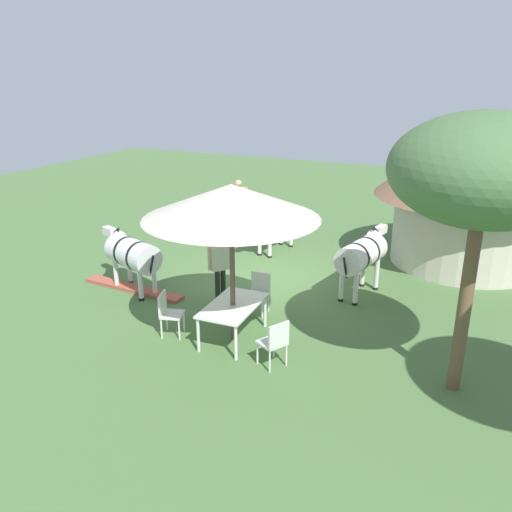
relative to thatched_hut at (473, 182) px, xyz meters
The scene contains 14 objects.
ground_plane 6.03m from the thatched_hut, 53.20° to the right, with size 36.00×36.00×0.00m, color #4A6D3B.
thatched_hut is the anchor object (origin of this frame).
shade_umbrella 7.56m from the thatched_hut, 29.82° to the right, with size 3.29×3.29×3.12m.
patio_dining_table 7.71m from the thatched_hut, 29.82° to the right, with size 1.60×0.96×0.74m.
patio_chair_near_lawn 6.69m from the thatched_hut, 36.00° to the right, with size 0.44×0.46×0.90m.
patio_chair_near_hut 8.74m from the thatched_hut, 35.74° to the right, with size 0.55×0.54×0.90m.
patio_chair_west_end 7.82m from the thatched_hut, 19.87° to the right, with size 0.59×0.58×0.90m.
guest_beside_umbrella 7.15m from the thatched_hut, 43.13° to the right, with size 0.48×0.42×1.62m.
standing_watcher 7.03m from the thatched_hut, 89.82° to the right, with size 0.46×0.51×1.74m.
zebra_nearest_camera 5.41m from the thatched_hut, 75.46° to the right, with size 2.22×0.88×1.51m.
zebra_by_umbrella 4.10m from the thatched_hut, 31.19° to the right, with size 2.12×0.94×1.55m.
zebra_toward_hut 8.98m from the thatched_hut, 52.18° to the right, with size 1.13×2.00×1.49m.
acacia_tree_far_lawn 6.66m from the thatched_hut, ahead, with size 2.80×2.80×4.52m.
brick_patio_kerb 9.18m from the thatched_hut, 52.52° to the right, with size 2.80×0.36×0.08m, color #A54E3C.
Camera 1 is at (11.36, 5.04, 5.03)m, focal length 36.53 mm.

